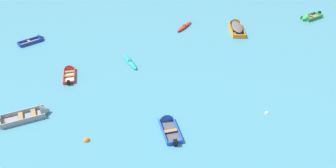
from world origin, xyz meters
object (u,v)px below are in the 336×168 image
(rowboat_green_midfield_left, at_px, (308,18))
(kayak_red_back_row_center, at_px, (184,26))
(rowboat_grey_back_row_left, at_px, (35,114))
(rowboat_deep_blue_near_left, at_px, (37,40))
(mooring_buoy_outer_edge, at_px, (267,113))
(rowboat_orange_far_right, at_px, (236,26))
(kayak_turquoise_outer_right, at_px, (130,62))
(mooring_buoy_trailing, at_px, (87,140))
(rowboat_blue_cluster_outer, at_px, (167,123))
(rowboat_red_back_row_right, at_px, (69,71))

(rowboat_green_midfield_left, distance_m, kayak_red_back_row_center, 15.76)
(rowboat_grey_back_row_left, distance_m, kayak_red_back_row_center, 20.23)
(rowboat_deep_blue_near_left, relative_size, kayak_red_back_row_center, 0.91)
(rowboat_green_midfield_left, height_order, mooring_buoy_outer_edge, rowboat_green_midfield_left)
(rowboat_orange_far_right, bearing_deg, kayak_turquoise_outer_right, -152.03)
(rowboat_grey_back_row_left, bearing_deg, kayak_red_back_row_center, 47.17)
(mooring_buoy_trailing, bearing_deg, mooring_buoy_outer_edge, 5.82)
(kayak_turquoise_outer_right, height_order, rowboat_blue_cluster_outer, rowboat_blue_cluster_outer)
(kayak_red_back_row_center, bearing_deg, mooring_buoy_outer_edge, -78.02)
(rowboat_grey_back_row_left, height_order, mooring_buoy_outer_edge, rowboat_grey_back_row_left)
(rowboat_deep_blue_near_left, distance_m, kayak_red_back_row_center, 16.57)
(rowboat_green_midfield_left, xyz_separation_m, mooring_buoy_outer_edge, (-12.21, -17.26, -0.18))
(rowboat_orange_far_right, xyz_separation_m, mooring_buoy_trailing, (-15.62, -16.88, -0.35))
(rowboat_green_midfield_left, bearing_deg, rowboat_deep_blue_near_left, -176.03)
(kayak_turquoise_outer_right, relative_size, rowboat_green_midfield_left, 0.89)
(rowboat_deep_blue_near_left, bearing_deg, rowboat_grey_back_row_left, -78.27)
(rowboat_grey_back_row_left, xyz_separation_m, kayak_red_back_row_center, (13.75, 14.83, -0.03))
(rowboat_deep_blue_near_left, xyz_separation_m, mooring_buoy_trailing, (6.81, -16.37, -0.15))
(rowboat_orange_far_right, bearing_deg, kayak_red_back_row_center, 169.40)
(rowboat_red_back_row_right, height_order, rowboat_orange_far_right, rowboat_orange_far_right)
(rowboat_deep_blue_near_left, distance_m, mooring_buoy_outer_edge, 25.04)
(mooring_buoy_outer_edge, bearing_deg, rowboat_deep_blue_near_left, 143.11)
(rowboat_green_midfield_left, distance_m, mooring_buoy_outer_edge, 21.15)
(rowboat_green_midfield_left, relative_size, kayak_red_back_row_center, 1.12)
(rowboat_blue_cluster_outer, distance_m, kayak_red_back_row_center, 17.55)
(rowboat_green_midfield_left, xyz_separation_m, rowboat_grey_back_row_left, (-29.49, -15.46, 0.01))
(rowboat_orange_far_right, bearing_deg, rowboat_red_back_row_right, -156.79)
(rowboat_deep_blue_near_left, xyz_separation_m, kayak_red_back_row_center, (16.49, 1.61, 0.01))
(rowboat_red_back_row_right, height_order, rowboat_blue_cluster_outer, rowboat_blue_cluster_outer)
(rowboat_deep_blue_near_left, bearing_deg, rowboat_green_midfield_left, 3.97)
(kayak_turquoise_outer_right, distance_m, rowboat_green_midfield_left, 23.80)
(kayak_turquoise_outer_right, distance_m, mooring_buoy_trailing, 10.72)
(rowboat_grey_back_row_left, bearing_deg, mooring_buoy_trailing, -37.83)
(mooring_buoy_outer_edge, bearing_deg, mooring_buoy_trailing, -174.18)
(kayak_turquoise_outer_right, height_order, mooring_buoy_trailing, kayak_turquoise_outer_right)
(kayak_turquoise_outer_right, distance_m, rowboat_orange_far_right, 14.13)
(rowboat_deep_blue_near_left, height_order, rowboat_red_back_row_right, rowboat_deep_blue_near_left)
(rowboat_red_back_row_right, height_order, rowboat_grey_back_row_left, rowboat_grey_back_row_left)
(rowboat_grey_back_row_left, bearing_deg, rowboat_deep_blue_near_left, 101.73)
(rowboat_grey_back_row_left, distance_m, mooring_buoy_outer_edge, 17.38)
(rowboat_deep_blue_near_left, height_order, kayak_red_back_row_center, rowboat_deep_blue_near_left)
(rowboat_deep_blue_near_left, xyz_separation_m, rowboat_grey_back_row_left, (2.74, -13.22, 0.04))
(rowboat_orange_far_right, xyz_separation_m, kayak_red_back_row_center, (-5.94, 1.11, -0.19))
(rowboat_orange_far_right, bearing_deg, rowboat_blue_cluster_outer, -122.12)
(rowboat_red_back_row_right, height_order, rowboat_green_midfield_left, rowboat_green_midfield_left)
(rowboat_deep_blue_near_left, bearing_deg, rowboat_red_back_row_right, -58.42)
(rowboat_red_back_row_right, distance_m, rowboat_green_midfield_left, 29.37)
(rowboat_green_midfield_left, bearing_deg, rowboat_blue_cluster_outer, -138.26)
(rowboat_blue_cluster_outer, bearing_deg, rowboat_red_back_row_right, 134.08)
(rowboat_green_midfield_left, distance_m, rowboat_blue_cluster_outer, 26.57)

